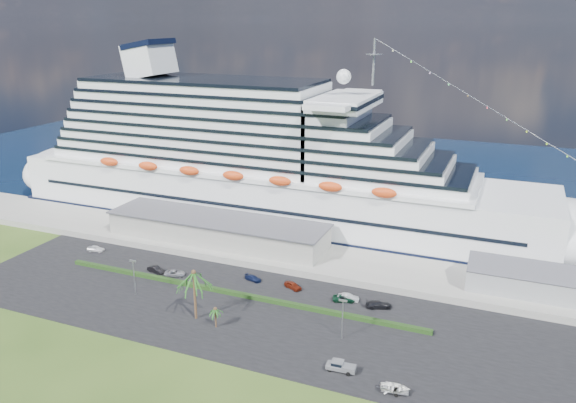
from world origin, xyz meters
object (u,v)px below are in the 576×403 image
at_px(cruise_ship, 265,167).
at_px(pickup_truck, 341,366).
at_px(parked_car_3, 253,278).
at_px(boat_trailer, 395,388).

bearing_deg(cruise_ship, pickup_truck, -56.14).
distance_m(cruise_ship, pickup_truck, 81.23).
relative_size(parked_car_3, pickup_truck, 0.79).
height_order(cruise_ship, boat_trailer, cruise_ship).
bearing_deg(boat_trailer, pickup_truck, 165.91).
bearing_deg(cruise_ship, parked_car_3, -69.58).
bearing_deg(cruise_ship, boat_trailer, -51.58).
height_order(cruise_ship, pickup_truck, cruise_ship).
xyz_separation_m(cruise_ship, boat_trailer, (54.52, -68.74, -15.51)).
relative_size(parked_car_3, boat_trailer, 0.74).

